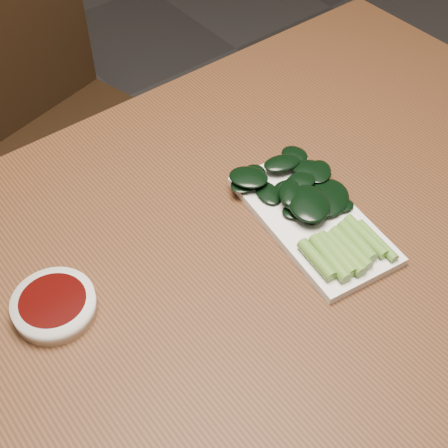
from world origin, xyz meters
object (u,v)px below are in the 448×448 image
chair_far (62,127)px  gai_lan (312,207)px  table (226,285)px  serving_plate (312,219)px  sauce_bowl (54,305)px

chair_far → gai_lan: chair_far is taller
table → chair_far: bearing=84.5°
gai_lan → chair_far: bearing=95.9°
table → chair_far: (0.07, 0.73, -0.19)m
gai_lan → table: bearing=171.1°
serving_plate → gai_lan: gai_lan is taller
chair_far → gai_lan: 0.81m
serving_plate → gai_lan: bearing=57.8°
chair_far → sauce_bowl: bearing=-129.6°
table → gai_lan: (0.15, -0.02, 0.10)m
sauce_bowl → serving_plate: size_ratio=0.39×
sauce_bowl → table: bearing=-15.2°
serving_plate → gai_lan: size_ratio=1.00×
chair_far → serving_plate: 0.81m
chair_far → serving_plate: (0.07, -0.76, 0.27)m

